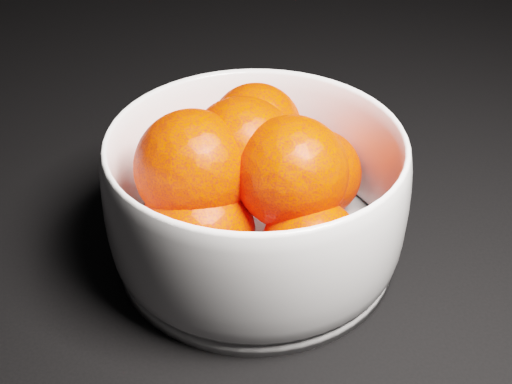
{
  "coord_description": "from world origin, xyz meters",
  "views": [
    {
      "loc": [
        0.24,
        -0.13,
        0.33
      ],
      "look_at": [
        0.25,
        0.25,
        0.05
      ],
      "focal_mm": 50.0,
      "sensor_mm": 36.0,
      "label": 1
    }
  ],
  "objects": [
    {
      "name": "bowl",
      "position": [
        0.25,
        0.25,
        0.05
      ],
      "size": [
        0.2,
        0.2,
        0.1
      ],
      "rotation": [
        0.0,
        0.0,
        -0.17
      ],
      "color": "silver",
      "rests_on": "ground"
    },
    {
      "name": "orange_pile",
      "position": [
        0.24,
        0.25,
        0.06
      ],
      "size": [
        0.15,
        0.15,
        0.11
      ],
      "color": "#FF2200",
      "rests_on": "bowl"
    }
  ]
}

